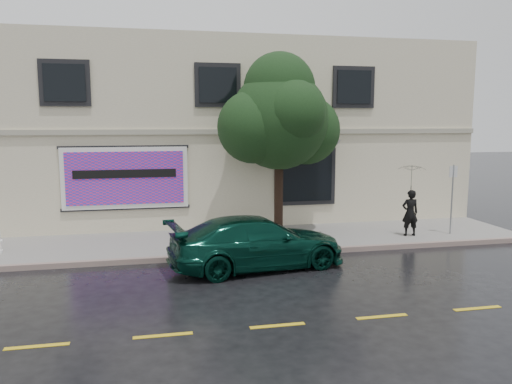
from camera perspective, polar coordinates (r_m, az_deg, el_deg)
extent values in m
plane|color=black|center=(13.30, -1.32, -9.24)|extent=(90.00, 90.00, 0.00)
cube|color=gray|center=(16.37, -3.42, -5.66)|extent=(20.00, 3.50, 0.15)
cube|color=slate|center=(14.70, -2.40, -7.25)|extent=(20.00, 0.18, 0.16)
cube|color=gold|center=(10.08, 2.47, -15.00)|extent=(19.00, 0.12, 0.01)
cube|color=beige|center=(21.61, -5.77, 6.82)|extent=(20.00, 8.00, 7.00)
cube|color=#9E9984|center=(17.60, -4.34, 6.89)|extent=(20.00, 0.12, 0.18)
cube|color=black|center=(18.41, 5.64, 1.77)|extent=(2.30, 0.10, 2.10)
cube|color=black|center=(18.35, 5.70, 1.75)|extent=(2.00, 0.05, 1.80)
cube|color=black|center=(17.63, -21.05, 11.59)|extent=(1.30, 0.05, 1.20)
cube|color=black|center=(17.58, -4.37, 12.10)|extent=(1.30, 0.05, 1.20)
cube|color=black|center=(18.90, 11.16, 11.69)|extent=(1.30, 0.05, 1.20)
cube|color=white|center=(17.54, -14.70, 1.56)|extent=(4.20, 0.06, 2.10)
cube|color=#CC2D7D|center=(17.50, -14.70, 1.55)|extent=(3.90, 0.04, 1.80)
cube|color=black|center=(17.71, -14.57, -1.80)|extent=(4.30, 0.10, 0.10)
cube|color=black|center=(17.49, -14.82, 4.99)|extent=(4.30, 0.10, 0.10)
cube|color=black|center=(17.45, -14.73, 2.03)|extent=(3.40, 0.02, 0.28)
imported|color=#083126|center=(13.61, 0.14, -5.76)|extent=(5.10, 2.87, 1.41)
imported|color=black|center=(17.46, 17.20, -2.29)|extent=(0.60, 0.42, 1.55)
imported|color=black|center=(17.30, 17.35, 1.42)|extent=(1.29, 1.29, 0.72)
cylinder|color=black|center=(16.76, 2.60, -0.33)|extent=(0.29, 0.29, 2.72)
sphere|color=black|center=(16.59, 2.66, 8.23)|extent=(3.27, 3.27, 3.27)
cylinder|color=gray|center=(18.14, 21.47, -0.81)|extent=(0.05, 0.05, 2.36)
cube|color=silver|center=(18.03, 21.63, 2.19)|extent=(0.29, 0.03, 0.38)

